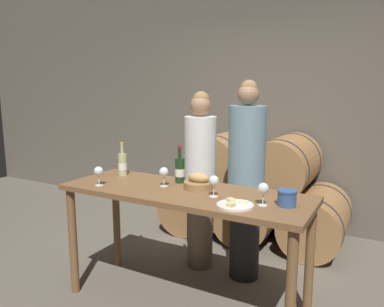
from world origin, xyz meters
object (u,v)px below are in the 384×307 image
(blue_crock, at_px, (287,197))
(wine_glass_right, at_px, (263,189))
(tasting_table, at_px, (183,206))
(wine_glass_far_left, at_px, (99,172))
(person_left, at_px, (200,178))
(cheese_plate, at_px, (235,205))
(wine_glass_center, at_px, (214,181))
(bread_basket, at_px, (199,183))
(person_right, at_px, (246,180))
(wine_bottle_red, at_px, (180,170))
(wine_bottle_white, at_px, (122,164))
(wine_glass_left, at_px, (164,173))

(blue_crock, distance_m, wine_glass_right, 0.16)
(tasting_table, distance_m, wine_glass_far_left, 0.70)
(tasting_table, height_order, wine_glass_far_left, wine_glass_far_left)
(person_left, bearing_deg, tasting_table, -73.22)
(tasting_table, xyz_separation_m, cheese_plate, (0.47, -0.17, 0.13))
(tasting_table, xyz_separation_m, blue_crock, (0.75, -0.01, 0.18))
(wine_glass_center, height_order, wine_glass_right, same)
(bread_basket, xyz_separation_m, cheese_plate, (0.40, -0.27, -0.03))
(person_left, relative_size, person_right, 0.95)
(wine_bottle_red, bearing_deg, tasting_table, -53.07)
(wine_bottle_white, distance_m, wine_glass_right, 1.33)
(person_left, height_order, bread_basket, person_left)
(wine_glass_left, bearing_deg, person_left, 90.93)
(bread_basket, xyz_separation_m, wine_glass_center, (0.19, -0.14, 0.06))
(tasting_table, xyz_separation_m, person_right, (0.25, 0.63, 0.09))
(tasting_table, xyz_separation_m, wine_glass_center, (0.26, -0.05, 0.23))
(wine_glass_far_left, relative_size, wine_glass_right, 1.00)
(cheese_plate, height_order, wine_glass_right, wine_glass_right)
(tasting_table, relative_size, bread_basket, 8.38)
(wine_bottle_red, distance_m, blue_crock, 0.91)
(tasting_table, xyz_separation_m, wine_glass_right, (0.62, -0.07, 0.23))
(person_right, distance_m, cheese_plate, 0.83)
(wine_bottle_red, distance_m, wine_bottle_white, 0.55)
(wine_bottle_red, distance_m, wine_glass_left, 0.17)
(person_right, height_order, wine_glass_far_left, person_right)
(wine_bottle_red, height_order, blue_crock, wine_bottle_red)
(person_left, xyz_separation_m, bread_basket, (0.26, -0.53, 0.11))
(wine_glass_right, bearing_deg, bread_basket, 162.74)
(wine_glass_left, bearing_deg, wine_bottle_white, 164.23)
(wine_bottle_white, xyz_separation_m, wine_glass_far_left, (0.06, -0.36, 0.01))
(wine_glass_left, bearing_deg, wine_glass_center, -8.25)
(person_right, height_order, wine_bottle_red, person_right)
(person_right, bearing_deg, cheese_plate, -74.19)
(cheese_plate, bearing_deg, wine_bottle_white, 164.01)
(wine_bottle_red, distance_m, cheese_plate, 0.71)
(wine_glass_right, bearing_deg, tasting_table, 173.18)
(wine_glass_right, bearing_deg, wine_glass_left, 173.35)
(wine_glass_right, bearing_deg, wine_bottle_red, 161.29)
(wine_glass_far_left, bearing_deg, cheese_plate, 1.36)
(wine_bottle_white, distance_m, blue_crock, 1.45)
(person_right, xyz_separation_m, wine_bottle_red, (-0.38, -0.45, 0.13))
(person_right, xyz_separation_m, wine_glass_center, (0.02, -0.68, 0.14))
(blue_crock, bearing_deg, person_right, 128.59)
(blue_crock, bearing_deg, bread_basket, 171.57)
(wine_glass_left, height_order, wine_glass_right, same)
(blue_crock, relative_size, bread_basket, 0.57)
(bread_basket, relative_size, cheese_plate, 0.94)
(person_right, relative_size, wine_glass_center, 11.48)
(tasting_table, bearing_deg, person_left, 106.78)
(wine_bottle_white, distance_m, bread_basket, 0.77)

